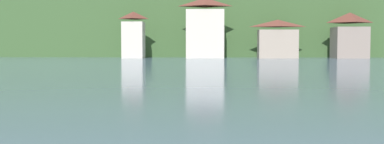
{
  "coord_description": "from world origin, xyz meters",
  "views": [
    {
      "loc": [
        0.67,
        22.94,
        2.22
      ],
      "look_at": [
        0.0,
        41.88,
        1.17
      ],
      "focal_mm": 44.32,
      "sensor_mm": 36.0,
      "label": 1
    }
  ],
  "objects_px": {
    "shore_building_westcentral": "(205,29)",
    "shore_building_central": "(278,40)",
    "shore_building_eastcentral": "(350,36)",
    "shore_building_west": "(134,36)"
  },
  "relations": [
    {
      "from": "shore_building_central",
      "to": "shore_building_westcentral",
      "type": "bearing_deg",
      "value": 178.5
    },
    {
      "from": "shore_building_westcentral",
      "to": "shore_building_central",
      "type": "distance_m",
      "value": 13.16
    },
    {
      "from": "shore_building_westcentral",
      "to": "shore_building_west",
      "type": "bearing_deg",
      "value": -179.18
    },
    {
      "from": "shore_building_westcentral",
      "to": "shore_building_eastcentral",
      "type": "distance_m",
      "value": 26.06
    },
    {
      "from": "shore_building_west",
      "to": "shore_building_central",
      "type": "distance_m",
      "value": 26.04
    },
    {
      "from": "shore_building_westcentral",
      "to": "shore_building_eastcentral",
      "type": "relative_size",
      "value": 1.32
    },
    {
      "from": "shore_building_central",
      "to": "shore_building_west",
      "type": "bearing_deg",
      "value": 179.66
    },
    {
      "from": "shore_building_west",
      "to": "shore_building_westcentral",
      "type": "bearing_deg",
      "value": 0.82
    },
    {
      "from": "shore_building_west",
      "to": "shore_building_eastcentral",
      "type": "height_order",
      "value": "shore_building_west"
    },
    {
      "from": "shore_building_eastcentral",
      "to": "shore_building_westcentral",
      "type": "bearing_deg",
      "value": -178.94
    }
  ]
}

